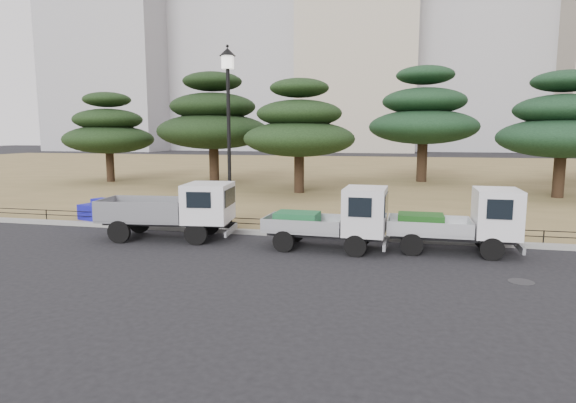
% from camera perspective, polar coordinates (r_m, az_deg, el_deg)
% --- Properties ---
extents(ground, '(220.00, 220.00, 0.00)m').
position_cam_1_polar(ground, '(14.24, -1.84, -6.29)').
color(ground, black).
extents(lawn, '(120.00, 56.00, 0.15)m').
position_cam_1_polar(lawn, '(44.20, 8.48, 3.51)').
color(lawn, olive).
rests_on(lawn, ground).
extents(curb, '(120.00, 0.25, 0.16)m').
position_cam_1_polar(curb, '(16.68, 0.47, -3.87)').
color(curb, gray).
rests_on(curb, ground).
extents(truck_large, '(4.53, 2.21, 1.90)m').
position_cam_1_polar(truck_large, '(16.54, -13.27, -0.76)').
color(truck_large, black).
rests_on(truck_large, ground).
extents(truck_kei_front, '(3.71, 1.72, 1.94)m').
position_cam_1_polar(truck_kei_front, '(14.71, 5.61, -2.02)').
color(truck_kei_front, black).
rests_on(truck_kei_front, ground).
extents(truck_kei_rear, '(3.73, 1.68, 1.94)m').
position_cam_1_polar(truck_kei_rear, '(15.16, 20.00, -2.16)').
color(truck_kei_rear, black).
rests_on(truck_kei_rear, ground).
extents(street_lamp, '(0.56, 0.56, 6.31)m').
position_cam_1_polar(street_lamp, '(17.30, -7.08, 10.94)').
color(street_lamp, black).
rests_on(street_lamp, lawn).
extents(pipe_fence, '(38.00, 0.04, 0.40)m').
position_cam_1_polar(pipe_fence, '(16.75, 0.58, -2.56)').
color(pipe_fence, black).
rests_on(pipe_fence, lawn).
extents(tarp_pile, '(1.52, 1.30, 0.86)m').
position_cam_1_polar(tarp_pile, '(20.46, -21.58, -1.04)').
color(tarp_pile, '#1716AA').
rests_on(tarp_pile, lawn).
extents(manhole, '(0.60, 0.60, 0.01)m').
position_cam_1_polar(manhole, '(12.96, 25.92, -8.56)').
color(manhole, '#2D2D30').
rests_on(manhole, ground).
extents(pine_west_far, '(6.15, 6.15, 6.21)m').
position_cam_1_polar(pine_west_far, '(36.11, -20.52, 7.89)').
color(pine_west_far, black).
rests_on(pine_west_far, lawn).
extents(pine_west_near, '(7.36, 7.36, 7.36)m').
position_cam_1_polar(pine_west_near, '(32.61, -8.86, 9.50)').
color(pine_west_near, black).
rests_on(pine_west_near, lawn).
extents(pine_center_left, '(6.32, 6.32, 6.43)m').
position_cam_1_polar(pine_center_left, '(27.47, 1.34, 8.76)').
color(pine_center_left, black).
rests_on(pine_center_left, lawn).
extents(pine_center_right, '(7.52, 7.52, 7.98)m').
position_cam_1_polar(pine_center_right, '(35.19, 15.79, 9.80)').
color(pine_center_right, black).
rests_on(pine_center_right, lawn).
extents(pine_east_near, '(6.53, 6.53, 6.59)m').
position_cam_1_polar(pine_east_near, '(29.09, 29.80, 7.86)').
color(pine_east_near, black).
rests_on(pine_east_near, lawn).
extents(tower_center_left, '(22.00, 20.00, 55.00)m').
position_cam_1_polar(tower_center_left, '(101.56, 8.54, 21.65)').
color(tower_center_left, '#AAA08C').
rests_on(tower_center_left, ground).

